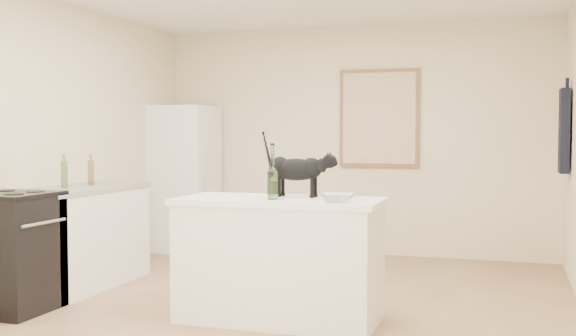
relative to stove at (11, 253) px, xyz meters
The scene contains 18 objects.
floor 2.09m from the stove, 17.10° to the left, with size 5.50×5.50×0.00m, color #A68058.
wall_back 3.97m from the stove, 59.80° to the left, with size 4.50×4.50×0.00m, color beige.
wall_front 3.02m from the stove, 47.79° to the right, with size 4.50×4.50×0.00m, color beige.
wall_left 1.08m from the stove, 116.57° to the left, with size 5.50×5.50×0.00m, color beige.
island_base 2.09m from the stove, 11.04° to the left, with size 1.44×0.67×0.86m, color white.
island_top 2.13m from the stove, 11.04° to the left, with size 1.50×0.70×0.04m, color white.
left_cabinets 0.90m from the stove, 90.00° to the left, with size 0.60×1.40×0.86m, color white.
left_countertop 1.00m from the stove, 90.00° to the left, with size 0.62×1.44×0.04m, color gray.
stove is the anchor object (origin of this frame).
fridge 2.98m from the stove, 90.00° to the left, with size 0.68×0.68×1.70m, color white.
artwork_frame 4.16m from the stove, 55.87° to the left, with size 0.90×0.03×1.10m, color brown.
artwork_canvas 4.14m from the stove, 55.73° to the left, with size 0.82×0.00×1.02m, color beige.
hanging_garment 5.01m from the stove, 32.62° to the left, with size 0.08×0.34×0.80m, color black.
black_cat 2.29m from the stove, 14.65° to the left, with size 0.52×0.16×0.36m, color black, non-canonical shape.
wine_bottle 2.15m from the stove, ahead, with size 0.08×0.08×0.35m, color #2D5E25.
glass_bowl 2.58m from the stove, ahead, with size 0.25×0.25×0.06m, color silver.
fridge_paper 3.07m from the stove, 83.35° to the left, with size 0.00×0.12×0.16m, color silver.
counter_bottle_cluster 1.08m from the stove, 92.56° to the left, with size 0.08×0.43×0.24m.
Camera 1 is at (1.68, -4.88, 1.36)m, focal length 42.36 mm.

